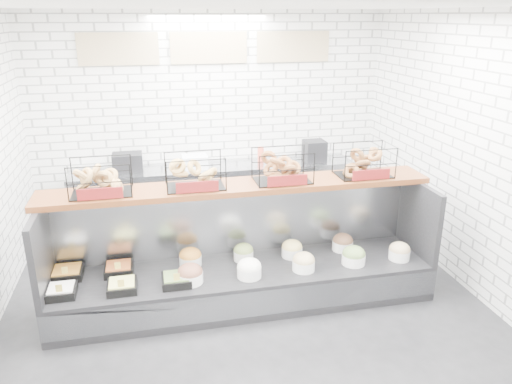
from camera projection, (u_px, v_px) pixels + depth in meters
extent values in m
plane|color=black|center=(250.00, 315.00, 5.15)|extent=(5.50, 5.50, 0.00)
cube|color=white|center=(211.00, 120.00, 7.17)|extent=(5.00, 0.02, 3.00)
cube|color=white|center=(486.00, 161.00, 5.15)|extent=(0.02, 5.50, 3.00)
cube|color=white|center=(249.00, 5.00, 4.14)|extent=(5.00, 5.50, 0.02)
cube|color=#CCB78E|center=(118.00, 49.00, 6.57)|extent=(1.05, 0.03, 0.42)
cube|color=#CCB78E|center=(209.00, 48.00, 6.81)|extent=(1.05, 0.03, 0.42)
cube|color=#CCB78E|center=(293.00, 47.00, 7.05)|extent=(1.05, 0.03, 0.42)
cube|color=black|center=(244.00, 284.00, 5.36)|extent=(4.00, 0.90, 0.40)
cube|color=#93969B|center=(253.00, 304.00, 4.95)|extent=(4.00, 0.03, 0.28)
cube|color=#93969B|center=(237.00, 218.00, 5.53)|extent=(4.00, 0.08, 0.80)
cube|color=black|center=(42.00, 251.00, 4.75)|extent=(0.06, 0.90, 0.80)
cube|color=black|center=(417.00, 217.00, 5.55)|extent=(0.06, 0.90, 0.80)
cube|color=black|center=(62.00, 292.00, 4.74)|extent=(0.27, 0.27, 0.08)
cube|color=white|center=(61.00, 289.00, 4.73)|extent=(0.23, 0.23, 0.04)
cube|color=gold|center=(59.00, 289.00, 4.62)|extent=(0.06, 0.01, 0.08)
cube|color=black|center=(67.00, 273.00, 5.08)|extent=(0.31, 0.31, 0.08)
cube|color=orange|center=(67.00, 270.00, 5.07)|extent=(0.26, 0.26, 0.04)
cube|color=gold|center=(65.00, 270.00, 4.95)|extent=(0.06, 0.01, 0.08)
cube|color=black|center=(122.00, 287.00, 4.83)|extent=(0.28, 0.28, 0.08)
cube|color=#DAD96F|center=(122.00, 283.00, 4.82)|extent=(0.24, 0.24, 0.04)
cube|color=gold|center=(121.00, 283.00, 4.71)|extent=(0.06, 0.01, 0.08)
cube|color=black|center=(119.00, 269.00, 5.16)|extent=(0.29, 0.29, 0.08)
cube|color=#C35F29|center=(119.00, 266.00, 5.15)|extent=(0.24, 0.24, 0.04)
cube|color=gold|center=(118.00, 266.00, 5.04)|extent=(0.06, 0.01, 0.08)
cube|color=black|center=(176.00, 280.00, 4.95)|extent=(0.29, 0.29, 0.08)
cube|color=#607D3F|center=(176.00, 277.00, 4.94)|extent=(0.24, 0.24, 0.04)
cube|color=gold|center=(177.00, 277.00, 4.82)|extent=(0.06, 0.01, 0.08)
cylinder|color=white|center=(190.00, 277.00, 4.97)|extent=(0.26, 0.26, 0.11)
ellipsoid|color=brown|center=(190.00, 272.00, 4.95)|extent=(0.25, 0.25, 0.18)
cylinder|color=white|center=(190.00, 260.00, 5.32)|extent=(0.24, 0.24, 0.11)
ellipsoid|color=orange|center=(190.00, 255.00, 5.30)|extent=(0.24, 0.24, 0.16)
cylinder|color=white|center=(249.00, 272.00, 5.08)|extent=(0.25, 0.25, 0.11)
ellipsoid|color=white|center=(249.00, 266.00, 5.06)|extent=(0.25, 0.25, 0.17)
cylinder|color=white|center=(243.00, 255.00, 5.43)|extent=(0.22, 0.22, 0.11)
ellipsoid|color=#81974C|center=(243.00, 250.00, 5.41)|extent=(0.21, 0.21, 0.15)
cylinder|color=white|center=(303.00, 265.00, 5.22)|extent=(0.24, 0.24, 0.11)
ellipsoid|color=tan|center=(304.00, 260.00, 5.20)|extent=(0.23, 0.23, 0.16)
cylinder|color=white|center=(292.00, 252.00, 5.51)|extent=(0.23, 0.23, 0.11)
ellipsoid|color=#E3CB74|center=(292.00, 247.00, 5.49)|extent=(0.22, 0.22, 0.16)
cylinder|color=white|center=(353.00, 259.00, 5.35)|extent=(0.25, 0.25, 0.11)
ellipsoid|color=olive|center=(354.00, 254.00, 5.33)|extent=(0.25, 0.25, 0.17)
cylinder|color=white|center=(342.00, 245.00, 5.66)|extent=(0.23, 0.23, 0.11)
ellipsoid|color=brown|center=(343.00, 240.00, 5.64)|extent=(0.23, 0.23, 0.16)
cylinder|color=white|center=(399.00, 254.00, 5.45)|extent=(0.23, 0.23, 0.11)
ellipsoid|color=tan|center=(400.00, 249.00, 5.43)|extent=(0.23, 0.23, 0.16)
cube|color=#4B2310|center=(240.00, 187.00, 5.21)|extent=(4.10, 0.50, 0.06)
cube|color=black|center=(101.00, 177.00, 4.87)|extent=(0.60, 0.38, 0.34)
cube|color=maroon|center=(100.00, 194.00, 4.71)|extent=(0.42, 0.02, 0.11)
cube|color=black|center=(195.00, 171.00, 5.05)|extent=(0.60, 0.38, 0.34)
cube|color=maroon|center=(197.00, 187.00, 4.90)|extent=(0.42, 0.02, 0.11)
cube|color=black|center=(282.00, 166.00, 5.24)|extent=(0.60, 0.38, 0.34)
cube|color=maroon|center=(287.00, 181.00, 5.09)|extent=(0.42, 0.02, 0.11)
cube|color=black|center=(364.00, 160.00, 5.42)|extent=(0.60, 0.38, 0.34)
cube|color=maroon|center=(371.00, 175.00, 5.27)|extent=(0.42, 0.02, 0.11)
cube|color=#93969B|center=(216.00, 196.00, 7.23)|extent=(4.00, 0.60, 0.90)
cube|color=black|center=(128.00, 162.00, 6.84)|extent=(0.40, 0.30, 0.24)
cube|color=silver|center=(195.00, 162.00, 6.96)|extent=(0.35, 0.28, 0.18)
cylinder|color=#DC4E37|center=(261.00, 155.00, 7.24)|extent=(0.09, 0.09, 0.22)
cube|color=black|center=(314.00, 151.00, 7.29)|extent=(0.30, 0.30, 0.30)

